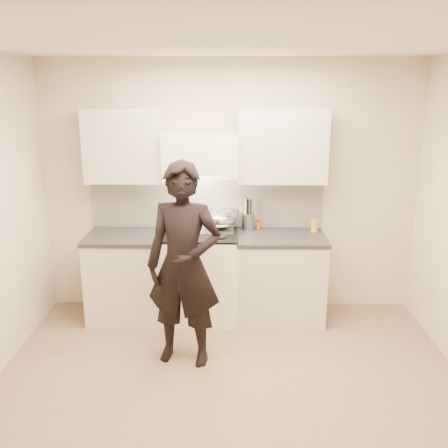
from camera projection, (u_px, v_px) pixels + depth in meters
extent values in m
plane|color=#856A54|center=(229.00, 395.00, 4.04)|extent=(4.00, 4.00, 0.00)
cube|color=beige|center=(230.00, 188.00, 5.36)|extent=(4.00, 0.04, 2.70)
cube|color=beige|center=(226.00, 364.00, 1.99)|extent=(4.00, 0.04, 2.70)
cube|color=silver|center=(230.00, 43.00, 3.32)|extent=(4.00, 3.50, 0.02)
cube|color=white|center=(207.00, 203.00, 5.40)|extent=(2.50, 0.02, 0.53)
cube|color=#908F9F|center=(202.00, 218.00, 5.41)|extent=(0.76, 0.08, 0.20)
cube|color=white|center=(201.00, 153.00, 5.07)|extent=(0.76, 0.40, 0.40)
cylinder|color=silver|center=(200.00, 174.00, 4.94)|extent=(0.66, 0.02, 0.02)
cube|color=beige|center=(282.00, 146.00, 5.07)|extent=(0.90, 0.33, 0.75)
cube|color=beige|center=(125.00, 145.00, 5.09)|extent=(0.80, 0.33, 0.75)
cube|color=#B9A98E|center=(242.00, 211.00, 5.40)|extent=(0.08, 0.01, 0.12)
cube|color=white|center=(201.00, 276.00, 5.29)|extent=(0.76, 0.65, 0.92)
cube|color=black|center=(201.00, 234.00, 5.17)|extent=(0.76, 0.65, 0.02)
cube|color=silver|center=(217.00, 229.00, 5.28)|extent=(0.36, 0.34, 0.01)
cylinder|color=silver|center=(199.00, 257.00, 4.92)|extent=(0.62, 0.02, 0.02)
cylinder|color=black|center=(182.00, 236.00, 5.02)|extent=(0.18, 0.18, 0.01)
cylinder|color=black|center=(218.00, 236.00, 5.01)|extent=(0.18, 0.18, 0.01)
cylinder|color=black|center=(185.00, 228.00, 5.31)|extent=(0.18, 0.18, 0.01)
cylinder|color=black|center=(219.00, 228.00, 5.30)|extent=(0.18, 0.18, 0.01)
cube|color=beige|center=(280.00, 279.00, 5.29)|extent=(0.90, 0.65, 0.88)
cube|color=black|center=(281.00, 237.00, 5.16)|extent=(0.92, 0.67, 0.04)
cube|color=beige|center=(128.00, 278.00, 5.31)|extent=(0.80, 0.65, 0.88)
cube|color=black|center=(126.00, 237.00, 5.19)|extent=(0.82, 0.67, 0.04)
ellipsoid|color=silver|center=(220.00, 219.00, 5.27)|extent=(0.34, 0.34, 0.19)
torus|color=silver|center=(220.00, 215.00, 5.26)|extent=(0.35, 0.35, 0.02)
ellipsoid|color=beige|center=(220.00, 220.00, 5.27)|extent=(0.19, 0.19, 0.09)
cylinder|color=white|center=(215.00, 213.00, 5.11)|extent=(0.12, 0.23, 0.18)
cylinder|color=silver|center=(180.00, 228.00, 5.00)|extent=(0.31, 0.31, 0.16)
cube|color=silver|center=(166.00, 223.00, 4.94)|extent=(0.06, 0.04, 0.01)
cube|color=silver|center=(194.00, 221.00, 5.03)|extent=(0.06, 0.04, 0.01)
cylinder|color=#908F9F|center=(248.00, 221.00, 5.34)|extent=(0.13, 0.13, 0.18)
cylinder|color=black|center=(251.00, 213.00, 5.31)|extent=(0.01, 0.01, 0.32)
cylinder|color=white|center=(250.00, 213.00, 5.33)|extent=(0.01, 0.01, 0.32)
cylinder|color=#908F9F|center=(248.00, 213.00, 5.35)|extent=(0.01, 0.01, 0.32)
cylinder|color=black|center=(246.00, 213.00, 5.34)|extent=(0.01, 0.01, 0.32)
cylinder|color=#908F9F|center=(245.00, 213.00, 5.32)|extent=(0.01, 0.01, 0.32)
cylinder|color=white|center=(246.00, 214.00, 5.30)|extent=(0.01, 0.01, 0.32)
cylinder|color=black|center=(248.00, 214.00, 5.29)|extent=(0.01, 0.01, 0.32)
cylinder|color=#908F9F|center=(250.00, 214.00, 5.29)|extent=(0.01, 0.01, 0.32)
cylinder|color=#C56209|center=(259.00, 226.00, 5.37)|extent=(0.04, 0.04, 0.07)
cylinder|color=red|center=(259.00, 221.00, 5.36)|extent=(0.04, 0.04, 0.03)
cylinder|color=gold|center=(314.00, 226.00, 5.28)|extent=(0.07, 0.07, 0.13)
imported|color=black|center=(184.00, 265.00, 4.33)|extent=(0.73, 0.55, 1.82)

